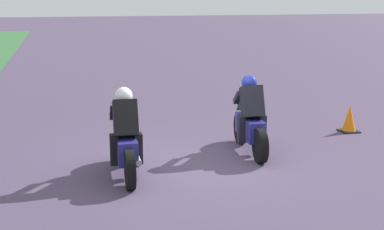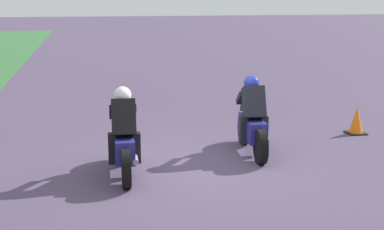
{
  "view_description": "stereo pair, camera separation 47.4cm",
  "coord_description": "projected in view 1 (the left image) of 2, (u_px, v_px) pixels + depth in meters",
  "views": [
    {
      "loc": [
        -9.62,
        2.27,
        3.1
      ],
      "look_at": [
        0.08,
        0.07,
        0.9
      ],
      "focal_mm": 53.02,
      "sensor_mm": 36.0,
      "label": 1
    },
    {
      "loc": [
        -9.72,
        1.8,
        3.1
      ],
      "look_at": [
        0.08,
        0.07,
        0.9
      ],
      "focal_mm": 53.02,
      "sensor_mm": 36.0,
      "label": 2
    }
  ],
  "objects": [
    {
      "name": "ground_plane",
      "position": [
        197.0,
        164.0,
        10.32
      ],
      "size": [
        120.0,
        120.0,
        0.0
      ],
      "primitive_type": "plane",
      "color": "#4C3E58"
    },
    {
      "name": "rider_lane_b",
      "position": [
        126.0,
        140.0,
        9.56
      ],
      "size": [
        2.04,
        0.54,
        1.51
      ],
      "rotation": [
        0.0,
        0.0,
        -0.02
      ],
      "color": "black",
      "rests_on": "ground_plane"
    },
    {
      "name": "rider_lane_a",
      "position": [
        250.0,
        121.0,
        10.93
      ],
      "size": [
        2.04,
        0.55,
        1.51
      ],
      "rotation": [
        0.0,
        0.0,
        -0.05
      ],
      "color": "black",
      "rests_on": "ground_plane"
    },
    {
      "name": "traffic_cone",
      "position": [
        349.0,
        119.0,
        12.62
      ],
      "size": [
        0.4,
        0.4,
        0.6
      ],
      "color": "black",
      "rests_on": "ground_plane"
    }
  ]
}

